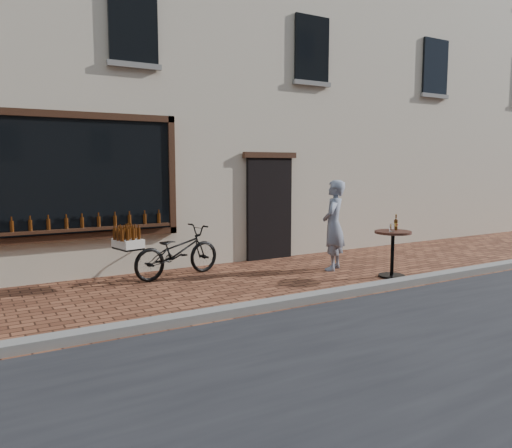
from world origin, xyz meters
TOP-DOWN VIEW (x-y plane):
  - ground at (0.00, 0.00)m, footprint 90.00×90.00m
  - kerb at (0.00, 0.20)m, footprint 90.00×0.25m
  - shop_building at (0.00, 6.50)m, footprint 28.00×6.20m
  - cargo_bicycle at (-0.54, 2.81)m, footprint 2.15×1.00m
  - bistro_table at (2.91, 0.80)m, footprint 0.66×0.66m
  - pedestrian at (2.37, 1.85)m, footprint 0.77×0.73m

SIDE VIEW (x-z plane):
  - ground at x=0.00m, z-range 0.00..0.00m
  - kerb at x=0.00m, z-range 0.00..0.12m
  - cargo_bicycle at x=-0.54m, z-range -0.02..0.98m
  - bistro_table at x=2.91m, z-range 0.04..1.18m
  - pedestrian at x=2.37m, z-range 0.00..1.76m
  - shop_building at x=0.00m, z-range 0.00..10.00m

